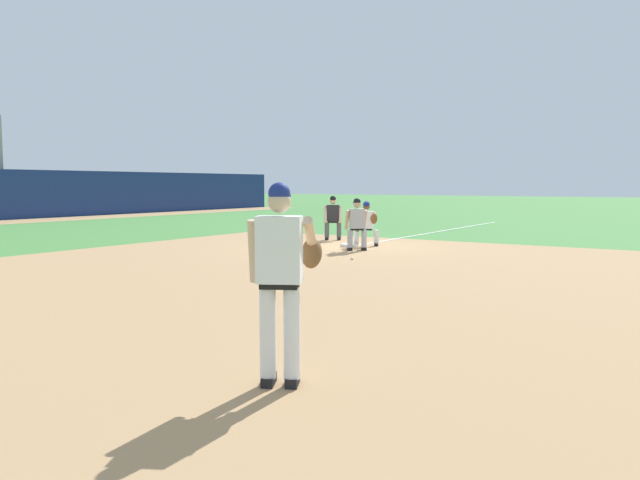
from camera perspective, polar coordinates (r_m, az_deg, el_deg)
name	(u,v)px	position (r m, az deg, el deg)	size (l,w,h in m)	color
ground_plane	(349,247)	(18.32, 2.67, -0.64)	(160.00, 160.00, 0.00)	#47843D
infield_dirt_patch	(333,280)	(12.02, 1.16, -3.66)	(18.00, 18.00, 0.01)	tan
foul_line_stripe	(440,231)	(24.64, 10.89, 0.78)	(14.07, 0.10, 0.00)	white
first_base_bag	(349,245)	(18.31, 2.67, -0.50)	(0.38, 0.38, 0.09)	white
baseball	(352,259)	(15.17, 2.96, -1.71)	(0.07, 0.07, 0.07)	white
pitcher	(282,271)	(5.65, -3.51, -2.87)	(0.83, 0.59, 1.86)	black
first_baseman	(367,222)	(18.53, 4.31, 1.69)	(0.84, 0.99, 1.34)	black
baserunner	(357,222)	(17.25, 3.40, 1.64)	(0.67, 0.68, 1.46)	black
umpire	(333,216)	(20.48, 1.19, 2.20)	(0.62, 0.68, 1.46)	black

